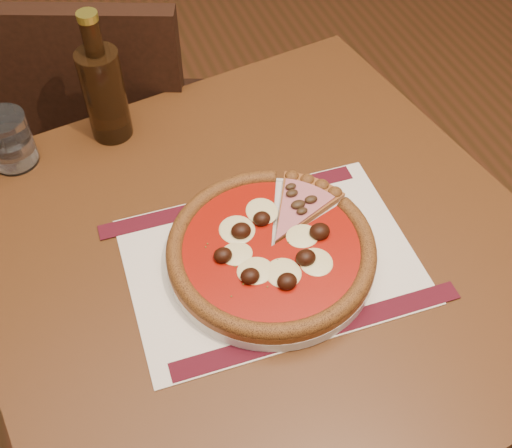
% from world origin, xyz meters
% --- Properties ---
extents(table, '(0.91, 0.91, 0.75)m').
position_xyz_m(table, '(-0.24, 0.32, 0.65)').
color(table, '#583014').
rests_on(table, ground).
extents(chair_far, '(0.55, 0.55, 0.91)m').
position_xyz_m(chair_far, '(-0.40, 0.91, 0.52)').
color(chair_far, black).
rests_on(chair_far, ground).
extents(placemat, '(0.42, 0.30, 0.00)m').
position_xyz_m(placemat, '(-0.23, 0.29, 0.75)').
color(placemat, white).
rests_on(placemat, table).
extents(plate, '(0.30, 0.30, 0.02)m').
position_xyz_m(plate, '(-0.23, 0.29, 0.76)').
color(plate, white).
rests_on(plate, placemat).
extents(pizza, '(0.30, 0.30, 0.04)m').
position_xyz_m(pizza, '(-0.23, 0.29, 0.78)').
color(pizza, '#A85A28').
rests_on(pizza, plate).
extents(ham_slice, '(0.13, 0.13, 0.02)m').
position_xyz_m(ham_slice, '(-0.16, 0.37, 0.78)').
color(ham_slice, '#A85A28').
rests_on(ham_slice, plate).
extents(water_glass, '(0.08, 0.08, 0.09)m').
position_xyz_m(water_glass, '(-0.55, 0.63, 0.80)').
color(water_glass, white).
rests_on(water_glass, table).
extents(bottle, '(0.07, 0.07, 0.23)m').
position_xyz_m(bottle, '(-0.39, 0.65, 0.84)').
color(bottle, '#321D0C').
rests_on(bottle, table).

